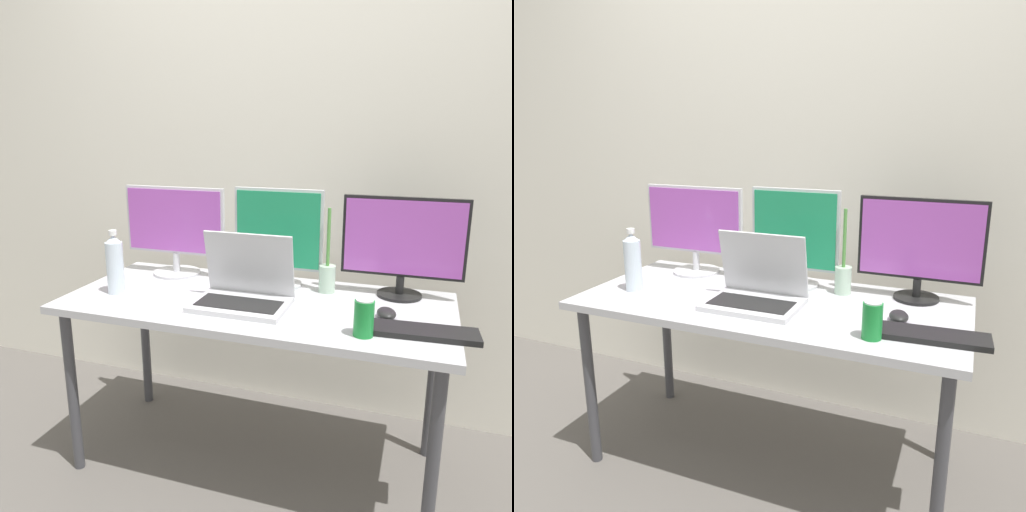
% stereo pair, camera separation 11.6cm
% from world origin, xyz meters
% --- Properties ---
extents(ground_plane, '(16.00, 16.00, 0.00)m').
position_xyz_m(ground_plane, '(0.00, 0.00, 0.00)').
color(ground_plane, '#5B5651').
extents(wall_back, '(7.00, 0.08, 2.60)m').
position_xyz_m(wall_back, '(0.00, 0.59, 1.30)').
color(wall_back, silver).
rests_on(wall_back, ground).
extents(work_desk, '(1.52, 0.69, 0.74)m').
position_xyz_m(work_desk, '(0.00, 0.00, 0.67)').
color(work_desk, '#424247').
rests_on(work_desk, ground).
extents(monitor_left, '(0.48, 0.22, 0.41)m').
position_xyz_m(monitor_left, '(-0.47, 0.22, 0.96)').
color(monitor_left, silver).
rests_on(monitor_left, work_desk).
extents(monitor_center, '(0.39, 0.21, 0.42)m').
position_xyz_m(monitor_center, '(0.03, 0.21, 0.95)').
color(monitor_center, silver).
rests_on(monitor_center, work_desk).
extents(monitor_right, '(0.48, 0.18, 0.40)m').
position_xyz_m(monitor_right, '(0.54, 0.23, 0.96)').
color(monitor_right, black).
rests_on(monitor_right, work_desk).
extents(laptop_silver, '(0.36, 0.26, 0.27)m').
position_xyz_m(laptop_silver, '(-0.03, -0.06, 0.80)').
color(laptop_silver, silver).
rests_on(laptop_silver, work_desk).
extents(keyboard_main, '(0.37, 0.14, 0.02)m').
position_xyz_m(keyboard_main, '(0.63, -0.15, 0.75)').
color(keyboard_main, black).
rests_on(keyboard_main, work_desk).
extents(mouse_by_keyboard, '(0.09, 0.11, 0.04)m').
position_xyz_m(mouse_by_keyboard, '(0.51, -0.03, 0.76)').
color(mouse_by_keyboard, black).
rests_on(mouse_by_keyboard, work_desk).
extents(water_bottle, '(0.07, 0.07, 0.26)m').
position_xyz_m(water_bottle, '(-0.58, -0.11, 0.86)').
color(water_bottle, silver).
rests_on(water_bottle, work_desk).
extents(soda_can_near_keyboard, '(0.07, 0.07, 0.13)m').
position_xyz_m(soda_can_near_keyboard, '(0.45, -0.22, 0.80)').
color(soda_can_near_keyboard, '#197F33').
rests_on(soda_can_near_keyboard, work_desk).
extents(bamboo_vase, '(0.07, 0.07, 0.35)m').
position_xyz_m(bamboo_vase, '(0.25, 0.19, 0.81)').
color(bamboo_vase, '#B2D1B7').
rests_on(bamboo_vase, work_desk).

